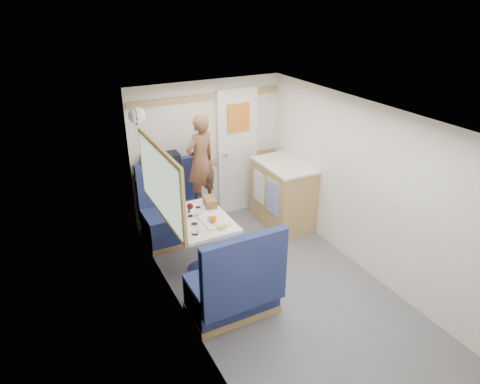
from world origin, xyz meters
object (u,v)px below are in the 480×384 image
duffel_bag (161,163)px  cheese_block (222,226)px  dinette_table (201,230)px  bench_far (177,218)px  wine_glass (190,207)px  beer_glass (213,205)px  bread_loaf (210,202)px  galley_counter (282,194)px  pepper_grinder (189,209)px  tray (214,220)px  orange_fruit (213,219)px  dome_light (137,116)px  salt_grinder (209,219)px  person (201,161)px  tumbler_right (198,211)px  tumbler_left (195,229)px  bench_near (234,291)px

duffel_bag → cheese_block: size_ratio=5.17×
dinette_table → bench_far: (-0.00, 0.86, -0.27)m
cheese_block → wine_glass: bearing=116.1°
beer_glass → bread_loaf: bearing=90.0°
galley_counter → pepper_grinder: (-1.53, -0.36, 0.30)m
bench_far → bread_loaf: bench_far is taller
tray → orange_fruit: orange_fruit is taller
dome_light → tray: (0.50, -0.99, -1.02)m
salt_grinder → bread_loaf: 0.40m
bench_far → person: person is taller
pepper_grinder → dinette_table: bearing=-72.7°
galley_counter → duffel_bag: 1.73m
bench_far → tumbler_right: (0.00, -0.80, 0.47)m
salt_grinder → tumbler_left: bearing=-143.7°
duffel_bag → wine_glass: duffel_bag is taller
tumbler_right → orange_fruit: bearing=-73.2°
person → galley_counter: bearing=148.9°
orange_fruit → salt_grinder: bearing=116.1°
dome_light → person: size_ratio=0.16×
bench_far → cheese_block: bearing=-84.2°
person → bread_loaf: (-0.13, -0.57, -0.30)m
dinette_table → person: (0.35, 0.80, 0.50)m
person → wine_glass: bearing=40.3°
bench_far → tray: bench_far is taller
wine_glass → pepper_grinder: size_ratio=1.80×
beer_glass → bread_loaf: size_ratio=0.42×
orange_fruit → galley_counter: bearing=27.9°
pepper_grinder → salt_grinder: pepper_grinder is taller
person → tray: person is taller
person → bench_far: bearing=-28.3°
tumbler_right → beer_glass: (0.22, 0.08, -0.00)m
dome_light → bench_near: bearing=-77.2°
bread_loaf → beer_glass: bearing=-90.0°
pepper_grinder → bread_loaf: 0.29m
duffel_bag → orange_fruit: bearing=-81.2°
cheese_block → bread_loaf: bread_loaf is taller
orange_fruit → bread_loaf: bearing=71.0°
wine_glass → pepper_grinder: bearing=76.9°
bench_near → tray: 0.85m
bench_near → cheese_block: size_ratio=11.44×
galley_counter → orange_fruit: bearing=-152.1°
cheese_block → tumbler_right: 0.41m
dinette_table → galley_counter: bearing=20.5°
bench_near → wine_glass: bench_near is taller
tumbler_left → bread_loaf: tumbler_left is taller
galley_counter → dome_light: bearing=170.8°
bench_far → person: 0.85m
bench_far → tray: size_ratio=2.91×
dinette_table → salt_grinder: bearing=-67.5°
person → bench_near: bearing=59.7°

